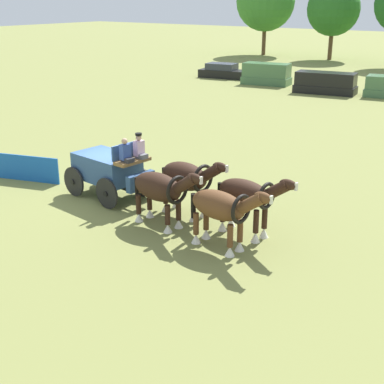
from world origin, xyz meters
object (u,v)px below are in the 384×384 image
(show_wagon, at_px, (110,169))
(parked_vehicle_a, at_px, (223,72))
(draft_horse_rear_near, at_px, (187,178))
(draft_horse_lead_near, at_px, (248,196))
(parked_vehicle_c, at_px, (325,83))
(draft_horse_lead_off, at_px, (222,208))
(parked_vehicle_b, at_px, (266,74))
(draft_horse_rear_off, at_px, (161,189))

(show_wagon, height_order, parked_vehicle_a, show_wagon)
(show_wagon, relative_size, parked_vehicle_a, 1.14)
(parked_vehicle_a, bearing_deg, show_wagon, -64.92)
(draft_horse_rear_near, relative_size, draft_horse_lead_near, 1.00)
(draft_horse_rear_near, bearing_deg, parked_vehicle_a, 120.49)
(show_wagon, bearing_deg, draft_horse_lead_near, -0.23)
(show_wagon, height_order, parked_vehicle_c, show_wagon)
(draft_horse_rear_near, distance_m, draft_horse_lead_near, 2.62)
(show_wagon, height_order, draft_horse_lead_off, show_wagon)
(show_wagon, xyz_separation_m, draft_horse_rear_near, (3.45, 0.27, 0.21))
(draft_horse_lead_off, relative_size, parked_vehicle_a, 0.62)
(show_wagon, xyz_separation_m, parked_vehicle_b, (-8.67, 28.56, -0.26))
(draft_horse_rear_near, bearing_deg, draft_horse_lead_off, -32.81)
(draft_horse_lead_off, distance_m, parked_vehicle_a, 36.97)
(show_wagon, height_order, draft_horse_rear_off, show_wagon)
(draft_horse_rear_near, bearing_deg, parked_vehicle_b, 113.19)
(draft_horse_rear_off, distance_m, parked_vehicle_c, 28.89)
(draft_horse_rear_off, height_order, parked_vehicle_b, draft_horse_rear_off)
(parked_vehicle_c, bearing_deg, parked_vehicle_a, 166.97)
(draft_horse_lead_near, xyz_separation_m, draft_horse_lead_off, (-0.15, -1.29, -0.04))
(draft_horse_rear_off, xyz_separation_m, parked_vehicle_a, (-17.28, 30.87, -0.73))
(parked_vehicle_b, bearing_deg, draft_horse_lead_off, -64.00)
(draft_horse_rear_off, distance_m, draft_horse_lead_off, 2.61)
(parked_vehicle_c, bearing_deg, show_wagon, -84.41)
(show_wagon, xyz_separation_m, draft_horse_rear_off, (3.31, -1.03, 0.16))
(parked_vehicle_b, bearing_deg, parked_vehicle_c, -12.49)
(draft_horse_lead_off, height_order, parked_vehicle_b, draft_horse_lead_off)
(draft_horse_rear_near, distance_m, parked_vehicle_c, 27.66)
(show_wagon, bearing_deg, draft_horse_rear_off, -17.20)
(parked_vehicle_a, distance_m, parked_vehicle_b, 5.46)
(parked_vehicle_a, relative_size, parked_vehicle_c, 0.95)
(show_wagon, xyz_separation_m, draft_horse_lead_off, (5.91, -1.32, 0.17))
(draft_horse_rear_off, bearing_deg, draft_horse_rear_near, 83.89)
(draft_horse_rear_off, height_order, draft_horse_lead_off, draft_horse_lead_off)
(parked_vehicle_a, bearing_deg, draft_horse_rear_near, -59.51)
(draft_horse_lead_near, bearing_deg, show_wagon, 179.77)
(draft_horse_lead_off, bearing_deg, parked_vehicle_b, 116.00)
(draft_horse_lead_near, bearing_deg, parked_vehicle_b, 117.25)
(draft_horse_lead_near, xyz_separation_m, parked_vehicle_b, (-14.73, 28.59, -0.47))
(draft_horse_lead_near, height_order, draft_horse_lead_off, draft_horse_lead_near)
(draft_horse_lead_near, bearing_deg, draft_horse_lead_off, -96.64)
(draft_horse_lead_near, distance_m, parked_vehicle_b, 32.16)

